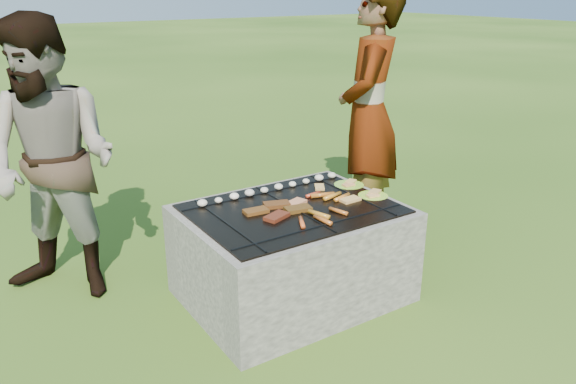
% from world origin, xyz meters
% --- Properties ---
extents(lawn, '(60.00, 60.00, 0.00)m').
position_xyz_m(lawn, '(0.00, 0.00, 0.00)').
color(lawn, '#294912').
rests_on(lawn, ground).
extents(fire_pit, '(1.30, 1.00, 0.62)m').
position_xyz_m(fire_pit, '(0.00, 0.00, 0.28)').
color(fire_pit, gray).
rests_on(fire_pit, ground).
extents(mushrooms, '(1.06, 0.06, 0.05)m').
position_xyz_m(mushrooms, '(0.03, 0.32, 0.63)').
color(mushrooms, beige).
rests_on(mushrooms, fire_pit).
extents(pork_slabs, '(0.39, 0.30, 0.02)m').
position_xyz_m(pork_slabs, '(-0.11, -0.00, 0.62)').
color(pork_slabs, '#99561B').
rests_on(pork_slabs, fire_pit).
extents(sausages, '(0.56, 0.47, 0.03)m').
position_xyz_m(sausages, '(0.17, -0.10, 0.63)').
color(sausages, '#DE4A24').
rests_on(sausages, fire_pit).
extents(bread_on_grate, '(0.46, 0.40, 0.02)m').
position_xyz_m(bread_on_grate, '(0.23, 0.02, 0.62)').
color(bread_on_grate, tan).
rests_on(bread_on_grate, fire_pit).
extents(plate_far, '(0.27, 0.27, 0.03)m').
position_xyz_m(plate_far, '(0.56, 0.15, 0.61)').
color(plate_far, '#DBED38').
rests_on(plate_far, fire_pit).
extents(plate_near, '(0.25, 0.25, 0.03)m').
position_xyz_m(plate_near, '(0.56, -0.10, 0.61)').
color(plate_near, '#FFF33C').
rests_on(plate_near, fire_pit).
extents(cook, '(0.83, 0.83, 1.95)m').
position_xyz_m(cook, '(1.03, 0.51, 0.97)').
color(cook, '#A9968D').
rests_on(cook, ground).
extents(bystander, '(1.07, 1.08, 1.76)m').
position_xyz_m(bystander, '(-1.19, 0.84, 0.88)').
color(bystander, '#A69B8A').
rests_on(bystander, ground).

